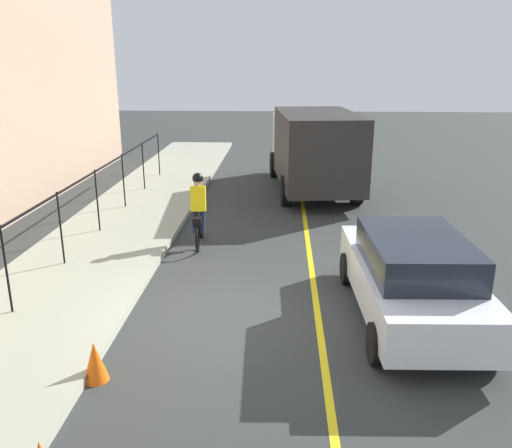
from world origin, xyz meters
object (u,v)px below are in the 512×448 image
object	(u,v)px
traffic_cone_far	(95,361)
box_truck_background	(313,147)
cyclist_lead	(199,210)
patrol_sedan	(411,275)

from	to	relation	value
traffic_cone_far	box_truck_background	bearing A→B (deg)	-17.49
box_truck_background	cyclist_lead	bearing A→B (deg)	146.70
patrol_sedan	box_truck_background	distance (m)	9.64
patrol_sedan	box_truck_background	size ratio (longest dim) A/B	0.65
cyclist_lead	patrol_sedan	world-z (taller)	cyclist_lead
box_truck_background	traffic_cone_far	xyz separation A→B (m)	(-11.68, 3.68, -1.25)
cyclist_lead	traffic_cone_far	distance (m)	5.86
patrol_sedan	traffic_cone_far	size ratio (longest dim) A/B	7.40
cyclist_lead	patrol_sedan	bearing A→B (deg)	-134.15
patrol_sedan	traffic_cone_far	distance (m)	5.35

